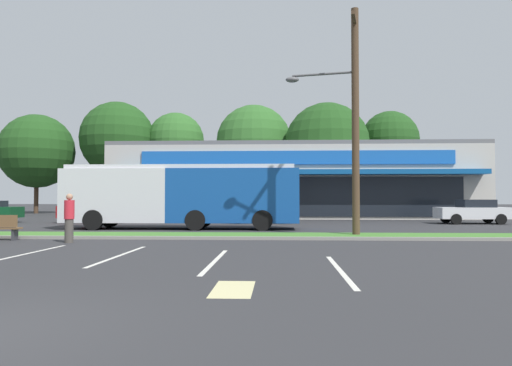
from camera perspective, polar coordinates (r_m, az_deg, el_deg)
name	(u,v)px	position (r m, az deg, el deg)	size (l,w,h in m)	color
grass_median	(183,235)	(19.91, -8.57, -6.15)	(56.00, 2.20, 0.12)	#427A2D
curb_lip	(177,238)	(18.71, -9.31, -6.43)	(56.00, 0.24, 0.12)	gray
parking_stripe_0	(27,254)	(15.24, -25.49, -7.55)	(0.12, 4.80, 0.01)	silver
parking_stripe_1	(120,255)	(13.88, -15.83, -8.24)	(0.12, 4.80, 0.01)	silver
parking_stripe_2	(215,261)	(12.29, -4.86, -9.15)	(0.12, 4.80, 0.01)	silver
parking_stripe_3	(340,270)	(10.88, 9.86, -10.09)	(0.12, 4.80, 0.01)	silver
lot_arrow	(233,289)	(8.56, -2.73, -12.39)	(0.70, 1.60, 0.01)	beige
storefront_building	(294,182)	(41.51, 4.47, 0.09)	(28.76, 13.35, 5.87)	#BCB7AD
tree_far_left	(37,151)	(54.97, -24.48, 3.44)	(7.62, 7.62, 10.26)	#473323
tree_left	(117,139)	(52.84, -16.08, 5.04)	(7.72, 7.72, 11.68)	#473323
tree_mid_left	(176,141)	(52.43, -9.47, 4.88)	(6.07, 6.07, 10.71)	#473323
tree_mid	(254,143)	(51.33, -0.25, 4.77)	(8.02, 8.02, 11.46)	#473323
tree_mid_right	(327,145)	(48.46, 8.38, 4.47)	(8.39, 8.39, 11.05)	#473323
tree_right	(390,140)	(52.11, 15.54, 4.91)	(5.96, 5.96, 10.61)	#473323
utility_pole	(352,114)	(20.15, 11.23, 8.02)	(3.15, 2.37, 9.32)	#4C3826
city_bus	(182,194)	(25.08, -8.73, -1.35)	(11.98, 2.66, 3.25)	#144793
car_0	(473,211)	(32.55, 24.27, -3.07)	(4.24, 1.99, 1.49)	silver
car_2	(261,211)	(30.47, 0.63, -3.38)	(4.30, 1.87, 1.43)	slate
car_3	(96,210)	(32.59, -18.34, -3.09)	(4.45, 1.86, 1.54)	maroon
pedestrian_near_bench	(69,218)	(18.29, -21.21, -3.88)	(0.35, 0.35, 1.74)	#47423D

